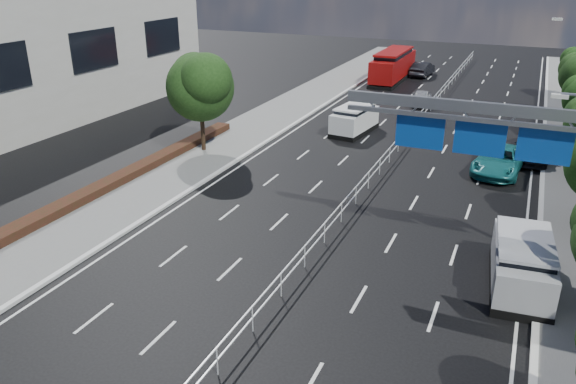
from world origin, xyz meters
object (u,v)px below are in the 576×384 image
at_px(parked_car_teal, 499,160).
at_px(near_car_silver, 422,97).
at_px(white_minivan, 354,120).
at_px(overhead_gantry, 500,134).
at_px(silver_minivan, 522,264).
at_px(near_car_dark, 422,69).
at_px(pedestrian_b, 563,149).
at_px(parked_car_dark, 533,146).
at_px(red_bus, 393,65).

bearing_deg(parked_car_teal, near_car_silver, 122.83).
xyz_separation_m(white_minivan, parked_car_teal, (10.57, -4.59, -0.22)).
bearing_deg(overhead_gantry, silver_minivan, -47.31).
bearing_deg(near_car_silver, overhead_gantry, 99.54).
height_order(near_car_dark, pedestrian_b, pedestrian_b).
bearing_deg(silver_minivan, parked_car_dark, 84.86).
distance_m(parked_car_teal, pedestrian_b, 4.59).
relative_size(overhead_gantry, near_car_dark, 2.17).
bearing_deg(parked_car_teal, silver_minivan, -76.13).
height_order(near_car_silver, parked_car_dark, parked_car_dark).
relative_size(near_car_silver, near_car_dark, 0.86).
height_order(red_bus, silver_minivan, red_bus).
bearing_deg(near_car_silver, parked_car_dark, 122.16).
distance_m(overhead_gantry, red_bus, 39.21).
bearing_deg(near_car_dark, parked_car_dark, 119.81).
distance_m(silver_minivan, parked_car_dark, 16.98).
relative_size(white_minivan, parked_car_teal, 0.88).
relative_size(red_bus, silver_minivan, 2.03).
bearing_deg(pedestrian_b, white_minivan, 11.04).
height_order(parked_car_dark, pedestrian_b, pedestrian_b).
height_order(silver_minivan, parked_car_dark, silver_minivan).
relative_size(overhead_gantry, parked_car_teal, 1.83).
distance_m(parked_car_teal, parked_car_dark, 4.03).
height_order(parked_car_teal, pedestrian_b, pedestrian_b).
bearing_deg(red_bus, overhead_gantry, -70.30).
bearing_deg(parked_car_teal, pedestrian_b, 47.06).
height_order(white_minivan, parked_car_teal, white_minivan).
bearing_deg(near_car_silver, red_bus, -69.57).
xyz_separation_m(near_car_silver, silver_minivan, (9.49, -28.70, 0.35)).
height_order(near_car_silver, pedestrian_b, pedestrian_b).
bearing_deg(near_car_silver, pedestrian_b, 125.32).
distance_m(overhead_gantry, white_minivan, 20.07).
relative_size(overhead_gantry, red_bus, 0.96).
relative_size(silver_minivan, parked_car_dark, 0.94).
bearing_deg(overhead_gantry, white_minivan, 123.60).
bearing_deg(pedestrian_b, parked_car_teal, 58.36).
xyz_separation_m(white_minivan, near_car_silver, (2.89, 10.74, -0.32)).
relative_size(overhead_gantry, pedestrian_b, 5.59).
relative_size(white_minivan, near_car_silver, 1.22).
relative_size(red_bus, near_car_dark, 2.25).
height_order(silver_minivan, pedestrian_b, silver_minivan).
bearing_deg(parked_car_teal, near_car_dark, 115.79).
height_order(overhead_gantry, near_car_silver, overhead_gantry).
xyz_separation_m(parked_car_teal, parked_car_dark, (1.80, 3.61, 0.03)).
distance_m(overhead_gantry, near_car_dark, 42.19).
relative_size(white_minivan, silver_minivan, 0.94).
distance_m(near_car_dark, silver_minivan, 43.96).
bearing_deg(parked_car_dark, white_minivan, 179.68).
xyz_separation_m(red_bus, near_car_silver, (5.03, -9.78, -0.96)).
height_order(red_bus, near_car_dark, red_bus).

